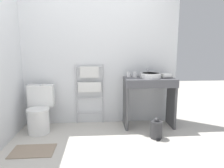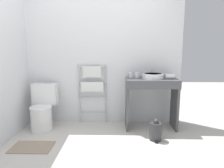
# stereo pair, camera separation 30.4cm
# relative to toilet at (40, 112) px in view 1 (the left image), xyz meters

# --- Properties ---
(ground_plane) EXTENTS (12.00, 12.00, 0.00)m
(ground_plane) POSITION_rel_toilet_xyz_m (0.97, -1.05, -0.33)
(ground_plane) COLOR beige
(wall_back) EXTENTS (2.87, 0.12, 2.36)m
(wall_back) POSITION_rel_toilet_xyz_m (0.97, 0.39, 0.85)
(wall_back) COLOR silver
(wall_back) RESTS_ON ground_plane
(toilet) EXTENTS (0.42, 0.50, 0.77)m
(toilet) POSITION_rel_toilet_xyz_m (0.00, 0.00, 0.00)
(toilet) COLOR white
(toilet) RESTS_ON ground_plane
(towel_radiator) EXTENTS (0.50, 0.06, 1.08)m
(towel_radiator) POSITION_rel_toilet_xyz_m (0.82, 0.28, 0.40)
(towel_radiator) COLOR silver
(towel_radiator) RESTS_ON ground_plane
(vanity_counter) EXTENTS (0.85, 0.48, 0.86)m
(vanity_counter) POSITION_rel_toilet_xyz_m (1.84, 0.06, 0.24)
(vanity_counter) COLOR #4C4C51
(vanity_counter) RESTS_ON ground_plane
(sink_basin) EXTENTS (0.35, 0.35, 0.08)m
(sink_basin) POSITION_rel_toilet_xyz_m (1.87, 0.08, 0.57)
(sink_basin) COLOR white
(sink_basin) RESTS_ON vanity_counter
(faucet) EXTENTS (0.02, 0.10, 0.16)m
(faucet) POSITION_rel_toilet_xyz_m (1.87, 0.26, 0.63)
(faucet) COLOR silver
(faucet) RESTS_ON vanity_counter
(cup_near_wall) EXTENTS (0.07, 0.07, 0.09)m
(cup_near_wall) POSITION_rel_toilet_xyz_m (1.51, 0.21, 0.57)
(cup_near_wall) COLOR white
(cup_near_wall) RESTS_ON vanity_counter
(cup_near_edge) EXTENTS (0.07, 0.07, 0.09)m
(cup_near_edge) POSITION_rel_toilet_xyz_m (1.61, 0.18, 0.57)
(cup_near_edge) COLOR white
(cup_near_edge) RESTS_ON vanity_counter
(hair_dryer) EXTENTS (0.19, 0.18, 0.08)m
(hair_dryer) POSITION_rel_toilet_xyz_m (2.14, 0.04, 0.57)
(hair_dryer) COLOR white
(hair_dryer) RESTS_ON vanity_counter
(trash_bin) EXTENTS (0.18, 0.21, 0.33)m
(trash_bin) POSITION_rel_toilet_xyz_m (1.84, -0.42, -0.19)
(trash_bin) COLOR #333335
(trash_bin) RESTS_ON ground_plane
(bath_mat) EXTENTS (0.56, 0.36, 0.01)m
(bath_mat) POSITION_rel_toilet_xyz_m (0.09, -0.69, -0.33)
(bath_mat) COLOR gray
(bath_mat) RESTS_ON ground_plane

